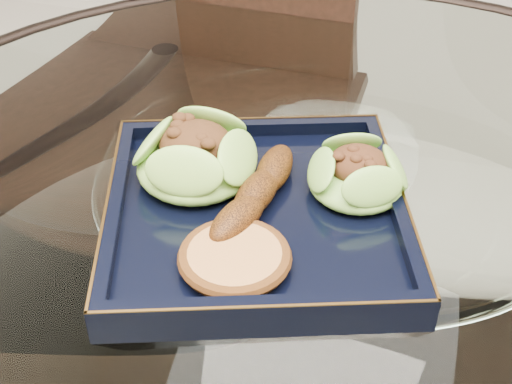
# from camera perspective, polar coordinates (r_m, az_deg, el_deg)

# --- Properties ---
(dining_table) EXTENTS (1.13, 1.13, 0.77)m
(dining_table) POSITION_cam_1_polar(r_m,az_deg,el_deg) (0.80, 4.92, -10.68)
(dining_table) COLOR white
(dining_table) RESTS_ON ground
(dining_chair) EXTENTS (0.39, 0.39, 0.86)m
(dining_chair) POSITION_cam_1_polar(r_m,az_deg,el_deg) (1.16, -2.87, 0.05)
(dining_chair) COLOR black
(dining_chair) RESTS_ON ground
(navy_plate) EXTENTS (0.34, 0.34, 0.02)m
(navy_plate) POSITION_cam_1_polar(r_m,az_deg,el_deg) (0.66, 0.00, -2.06)
(navy_plate) COLOR black
(navy_plate) RESTS_ON dining_table
(lettuce_wrap_left) EXTENTS (0.15, 0.15, 0.04)m
(lettuce_wrap_left) POSITION_cam_1_polar(r_m,az_deg,el_deg) (0.68, -4.85, 2.53)
(lettuce_wrap_left) COLOR #5CA630
(lettuce_wrap_left) RESTS_ON navy_plate
(lettuce_wrap_right) EXTENTS (0.09, 0.09, 0.03)m
(lettuce_wrap_right) POSITION_cam_1_polar(r_m,az_deg,el_deg) (0.67, 8.10, 1.16)
(lettuce_wrap_right) COLOR #529029
(lettuce_wrap_right) RESTS_ON navy_plate
(roasted_plantain) EXTENTS (0.05, 0.15, 0.03)m
(roasted_plantain) POSITION_cam_1_polar(r_m,az_deg,el_deg) (0.65, 0.05, -0.05)
(roasted_plantain) COLOR #552908
(roasted_plantain) RESTS_ON navy_plate
(crumb_patty) EXTENTS (0.11, 0.11, 0.02)m
(crumb_patty) POSITION_cam_1_polar(r_m,az_deg,el_deg) (0.59, -1.71, -5.39)
(crumb_patty) COLOR #C68342
(crumb_patty) RESTS_ON navy_plate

